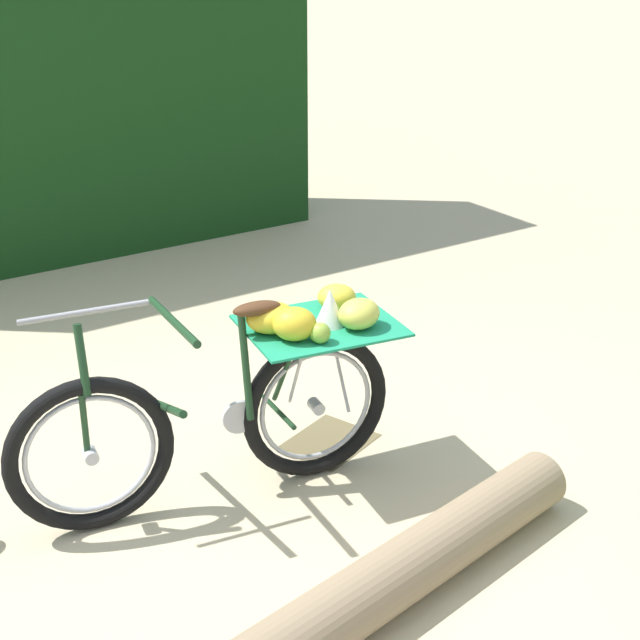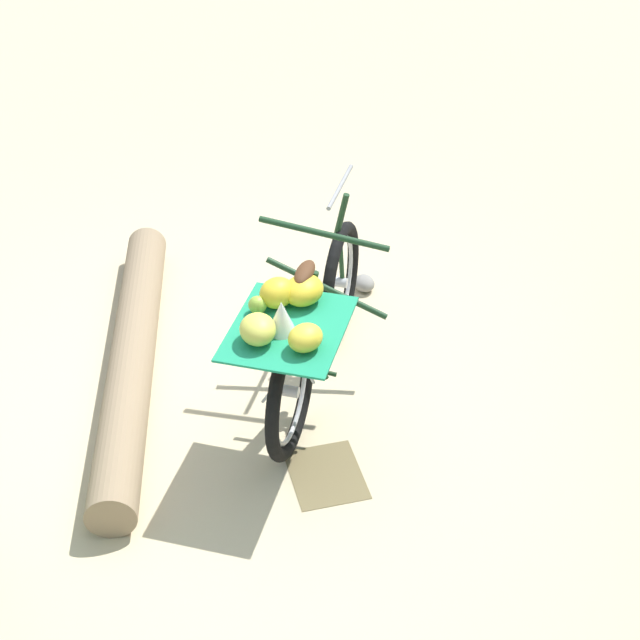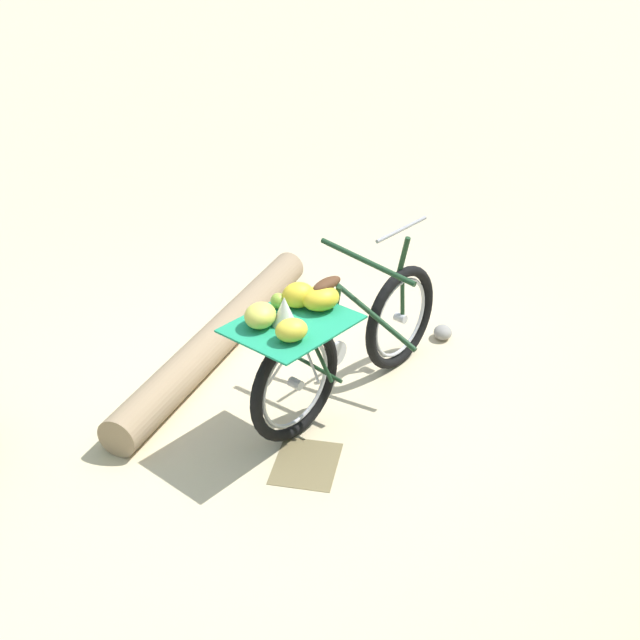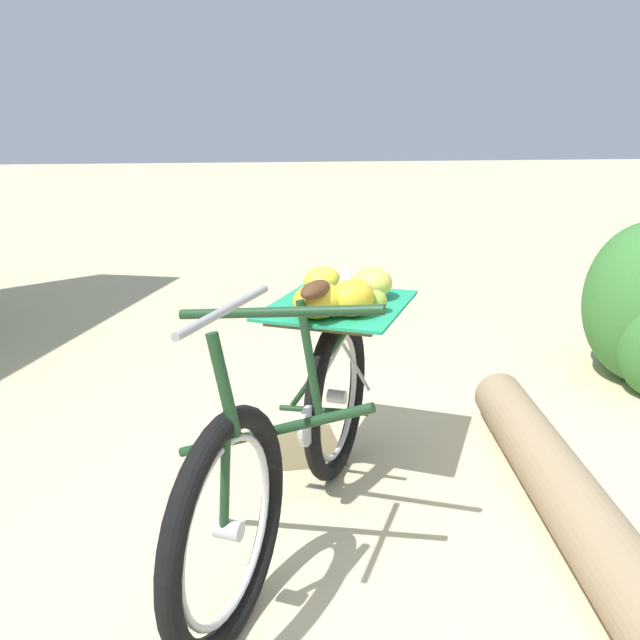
# 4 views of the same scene
# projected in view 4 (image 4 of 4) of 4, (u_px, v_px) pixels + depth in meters

# --- Properties ---
(ground_plane) EXTENTS (60.00, 60.00, 0.00)m
(ground_plane) POSITION_uv_depth(u_px,v_px,m) (329.00, 519.00, 2.61)
(ground_plane) COLOR beige
(bicycle) EXTENTS (1.70, 1.14, 1.03)m
(bicycle) POSITION_uv_depth(u_px,v_px,m) (307.00, 402.00, 2.48)
(bicycle) COLOR black
(bicycle) RESTS_ON ground_plane
(fallen_log) EXTENTS (2.53, 0.69, 0.25)m
(fallen_log) POSITION_uv_depth(u_px,v_px,m) (594.00, 535.00, 2.29)
(fallen_log) COLOR #937A5B
(fallen_log) RESTS_ON ground_plane
(leaf_litter_patch) EXTENTS (0.44, 0.36, 0.01)m
(leaf_litter_patch) POSITION_uv_depth(u_px,v_px,m) (302.00, 446.00, 3.20)
(leaf_litter_patch) COLOR olive
(leaf_litter_patch) RESTS_ON ground_plane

